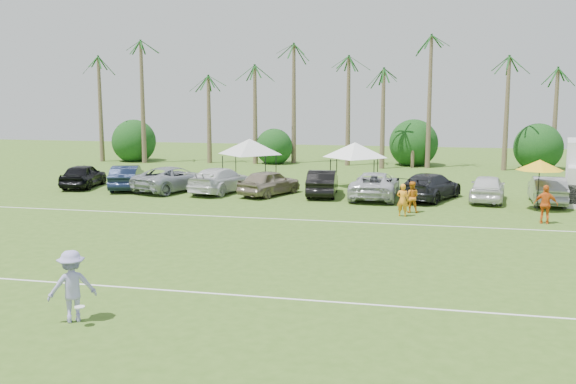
# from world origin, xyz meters

# --- Properties ---
(ground) EXTENTS (120.00, 120.00, 0.00)m
(ground) POSITION_xyz_m (0.00, 0.00, 0.00)
(ground) COLOR #3B5D1C
(ground) RESTS_ON ground
(field_lines) EXTENTS (80.00, 12.10, 0.01)m
(field_lines) POSITION_xyz_m (0.00, 8.00, 0.01)
(field_lines) COLOR white
(field_lines) RESTS_ON ground
(palm_tree_0) EXTENTS (2.40, 2.40, 8.90)m
(palm_tree_0) POSITION_xyz_m (-22.00, 38.00, 7.48)
(palm_tree_0) COLOR brown
(palm_tree_0) RESTS_ON ground
(palm_tree_1) EXTENTS (2.40, 2.40, 9.90)m
(palm_tree_1) POSITION_xyz_m (-17.00, 38.00, 8.35)
(palm_tree_1) COLOR brown
(palm_tree_1) RESTS_ON ground
(palm_tree_2) EXTENTS (2.40, 2.40, 10.90)m
(palm_tree_2) POSITION_xyz_m (-12.00, 38.00, 9.21)
(palm_tree_2) COLOR brown
(palm_tree_2) RESTS_ON ground
(palm_tree_3) EXTENTS (2.40, 2.40, 11.90)m
(palm_tree_3) POSITION_xyz_m (-8.00, 38.00, 10.06)
(palm_tree_3) COLOR brown
(palm_tree_3) RESTS_ON ground
(palm_tree_4) EXTENTS (2.40, 2.40, 8.90)m
(palm_tree_4) POSITION_xyz_m (-4.00, 38.00, 7.48)
(palm_tree_4) COLOR brown
(palm_tree_4) RESTS_ON ground
(palm_tree_5) EXTENTS (2.40, 2.40, 9.90)m
(palm_tree_5) POSITION_xyz_m (0.00, 38.00, 8.35)
(palm_tree_5) COLOR brown
(palm_tree_5) RESTS_ON ground
(palm_tree_6) EXTENTS (2.40, 2.40, 10.90)m
(palm_tree_6) POSITION_xyz_m (4.00, 38.00, 9.21)
(palm_tree_6) COLOR brown
(palm_tree_6) RESTS_ON ground
(palm_tree_7) EXTENTS (2.40, 2.40, 11.90)m
(palm_tree_7) POSITION_xyz_m (8.00, 38.00, 10.06)
(palm_tree_7) COLOR brown
(palm_tree_7) RESTS_ON ground
(palm_tree_8) EXTENTS (2.40, 2.40, 8.90)m
(palm_tree_8) POSITION_xyz_m (13.00, 38.00, 7.48)
(palm_tree_8) COLOR brown
(palm_tree_8) RESTS_ON ground
(palm_tree_9) EXTENTS (2.40, 2.40, 9.90)m
(palm_tree_9) POSITION_xyz_m (18.00, 38.00, 8.35)
(palm_tree_9) COLOR brown
(palm_tree_9) RESTS_ON ground
(bush_tree_0) EXTENTS (4.00, 4.00, 4.00)m
(bush_tree_0) POSITION_xyz_m (-19.00, 39.00, 1.80)
(bush_tree_0) COLOR brown
(bush_tree_0) RESTS_ON ground
(bush_tree_1) EXTENTS (4.00, 4.00, 4.00)m
(bush_tree_1) POSITION_xyz_m (-6.00, 39.00, 1.80)
(bush_tree_1) COLOR brown
(bush_tree_1) RESTS_ON ground
(bush_tree_2) EXTENTS (4.00, 4.00, 4.00)m
(bush_tree_2) POSITION_xyz_m (6.00, 39.00, 1.80)
(bush_tree_2) COLOR brown
(bush_tree_2) RESTS_ON ground
(bush_tree_3) EXTENTS (4.00, 4.00, 4.00)m
(bush_tree_3) POSITION_xyz_m (16.00, 39.00, 1.80)
(bush_tree_3) COLOR brown
(bush_tree_3) RESTS_ON ground
(sideline_player_a) EXTENTS (0.66, 0.49, 1.65)m
(sideline_player_a) POSITION_xyz_m (6.16, 16.06, 0.82)
(sideline_player_a) COLOR orange
(sideline_player_a) RESTS_ON ground
(sideline_player_b) EXTENTS (0.80, 0.63, 1.61)m
(sideline_player_b) POSITION_xyz_m (6.56, 17.23, 0.81)
(sideline_player_b) COLOR orange
(sideline_player_b) RESTS_ON ground
(sideline_player_c) EXTENTS (1.13, 0.61, 1.84)m
(sideline_player_c) POSITION_xyz_m (12.83, 15.67, 0.92)
(sideline_player_c) COLOR orange
(sideline_player_c) RESTS_ON ground
(canopy_tent_left) EXTENTS (4.47, 4.47, 3.62)m
(canopy_tent_left) POSITION_xyz_m (-4.40, 25.30, 3.10)
(canopy_tent_left) COLOR black
(canopy_tent_left) RESTS_ON ground
(canopy_tent_right) EXTENTS (4.26, 4.26, 3.45)m
(canopy_tent_right) POSITION_xyz_m (2.63, 25.55, 2.96)
(canopy_tent_right) COLOR black
(canopy_tent_right) RESTS_ON ground
(market_umbrella) EXTENTS (2.41, 2.41, 2.69)m
(market_umbrella) POSITION_xyz_m (13.01, 19.20, 2.41)
(market_umbrella) COLOR black
(market_umbrella) RESTS_ON ground
(frisbee_player) EXTENTS (1.45, 1.33, 1.96)m
(frisbee_player) POSITION_xyz_m (-1.82, -1.10, 0.98)
(frisbee_player) COLOR #9B94D2
(frisbee_player) RESTS_ON ground
(parked_car_0) EXTENTS (2.52, 4.80, 1.56)m
(parked_car_0) POSITION_xyz_m (-14.72, 21.70, 0.78)
(parked_car_0) COLOR black
(parked_car_0) RESTS_ON ground
(parked_car_1) EXTENTS (3.01, 5.00, 1.56)m
(parked_car_1) POSITION_xyz_m (-11.54, 21.54, 0.78)
(parked_car_1) COLOR black
(parked_car_1) RESTS_ON ground
(parked_car_2) EXTENTS (4.33, 6.14, 1.56)m
(parked_car_2) POSITION_xyz_m (-8.37, 21.53, 0.78)
(parked_car_2) COLOR #9499A1
(parked_car_2) RESTS_ON ground
(parked_car_3) EXTENTS (3.31, 5.71, 1.56)m
(parked_car_3) POSITION_xyz_m (-5.20, 21.53, 0.78)
(parked_car_3) COLOR silver
(parked_car_3) RESTS_ON ground
(parked_car_4) EXTENTS (3.47, 4.92, 1.56)m
(parked_car_4) POSITION_xyz_m (-2.02, 21.21, 0.78)
(parked_car_4) COLOR gray
(parked_car_4) RESTS_ON ground
(parked_car_5) EXTENTS (2.08, 4.86, 1.56)m
(parked_car_5) POSITION_xyz_m (1.15, 21.74, 0.78)
(parked_car_5) COLOR black
(parked_car_5) RESTS_ON ground
(parked_car_6) EXTENTS (2.68, 5.65, 1.56)m
(parked_car_6) POSITION_xyz_m (4.33, 21.40, 0.78)
(parked_car_6) COLOR #B9BAC0
(parked_car_6) RESTS_ON ground
(parked_car_7) EXTENTS (4.01, 5.79, 1.56)m
(parked_car_7) POSITION_xyz_m (7.50, 21.59, 0.78)
(parked_car_7) COLOR black
(parked_car_7) RESTS_ON ground
(parked_car_8) EXTENTS (2.40, 4.76, 1.56)m
(parked_car_8) POSITION_xyz_m (10.67, 21.67, 0.78)
(parked_car_8) COLOR silver
(parked_car_8) RESTS_ON ground
(parked_car_9) EXTENTS (1.84, 4.79, 1.56)m
(parked_car_9) POSITION_xyz_m (13.85, 21.51, 0.78)
(parked_car_9) COLOR gray
(parked_car_9) RESTS_ON ground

